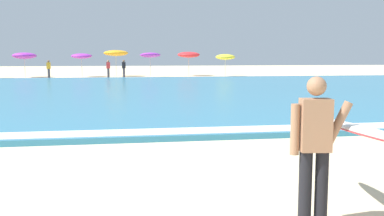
{
  "coord_description": "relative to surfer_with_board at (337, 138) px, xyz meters",
  "views": [
    {
      "loc": [
        0.95,
        -4.88,
        1.96
      ],
      "look_at": [
        2.13,
        2.28,
        1.1
      ],
      "focal_mm": 41.52,
      "sensor_mm": 36.0,
      "label": 1
    }
  ],
  "objects": [
    {
      "name": "surfer_with_board",
      "position": [
        0.0,
        0.0,
        0.0
      ],
      "size": [
        1.14,
        2.99,
        1.73
      ],
      "color": "black",
      "rests_on": "ground"
    },
    {
      "name": "beachgoer_near_row_right",
      "position": [
        -3.31,
        34.71,
        -0.19
      ],
      "size": [
        0.32,
        0.2,
        1.58
      ],
      "color": "#383842",
      "rests_on": "ground"
    },
    {
      "name": "beach_umbrella_4",
      "position": [
        -2.65,
        37.73,
        1.14
      ],
      "size": [
        2.28,
        2.29,
        2.48
      ],
      "color": "beige",
      "rests_on": "ground"
    },
    {
      "name": "beach_umbrella_6",
      "position": [
        4.26,
        37.78,
        0.99
      ],
      "size": [
        2.13,
        2.15,
        2.35
      ],
      "color": "beige",
      "rests_on": "ground"
    },
    {
      "name": "beach_umbrella_3",
      "position": [
        -5.74,
        37.18,
        0.87
      ],
      "size": [
        1.88,
        1.89,
        2.18
      ],
      "color": "beige",
      "rests_on": "ground"
    },
    {
      "name": "beach_umbrella_2",
      "position": [
        -10.71,
        37.13,
        0.9
      ],
      "size": [
        2.1,
        2.11,
        2.25
      ],
      "color": "beige",
      "rests_on": "ground"
    },
    {
      "name": "surf_foam",
      "position": [
        -3.38,
        5.87,
        -0.89
      ],
      "size": [
        120.0,
        0.91,
        0.01
      ],
      "primitive_type": "cube",
      "color": "white",
      "rests_on": "sea"
    },
    {
      "name": "sea",
      "position": [
        -3.38,
        19.27,
        -0.97
      ],
      "size": [
        120.0,
        28.0,
        0.14
      ],
      "primitive_type": "cube",
      "color": "teal",
      "rests_on": "ground"
    },
    {
      "name": "beach_umbrella_7",
      "position": [
        7.43,
        35.94,
        0.78
      ],
      "size": [
        1.81,
        1.82,
        2.1
      ],
      "color": "beige",
      "rests_on": "ground"
    },
    {
      "name": "beach_umbrella_5",
      "position": [
        0.39,
        35.42,
        0.96
      ],
      "size": [
        1.85,
        1.88,
        2.29
      ],
      "color": "beige",
      "rests_on": "ground"
    },
    {
      "name": "beachgoer_near_row_mid",
      "position": [
        -1.97,
        35.23,
        -0.19
      ],
      "size": [
        0.32,
        0.2,
        1.58
      ],
      "color": "#383842",
      "rests_on": "ground"
    },
    {
      "name": "beachgoer_near_row_left",
      "position": [
        -8.23,
        34.29,
        -0.19
      ],
      "size": [
        0.32,
        0.2,
        1.58
      ],
      "color": "#383842",
      "rests_on": "ground"
    }
  ]
}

